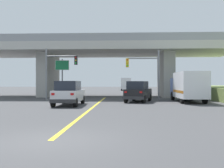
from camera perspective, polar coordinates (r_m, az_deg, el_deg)
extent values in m
plane|color=#424244|center=(35.83, -1.19, -2.71)|extent=(160.00, 160.00, 0.00)
cube|color=#B7B5AD|center=(36.04, -1.19, 7.29)|extent=(34.01, 10.51, 0.97)
cube|color=#A8A69F|center=(37.18, -13.51, 1.85)|extent=(1.43, 6.30, 5.78)
cube|color=#A8A69F|center=(36.14, 11.50, 1.90)|extent=(1.43, 6.30, 5.78)
cube|color=gray|center=(31.14, -1.83, 10.14)|extent=(34.01, 0.20, 0.90)
cube|color=gray|center=(41.21, -0.71, 7.73)|extent=(34.01, 0.20, 0.90)
cube|color=yellow|center=(20.94, -3.95, -4.86)|extent=(0.20, 24.51, 0.01)
cube|color=silver|center=(22.25, -9.24, -2.47)|extent=(1.92, 4.66, 0.90)
cube|color=#1E232D|center=(21.88, -9.44, -0.35)|extent=(1.69, 2.57, 0.76)
cube|color=#2D2D30|center=(20.04, -10.59, -3.67)|extent=(1.96, 0.20, 0.28)
cube|color=red|center=(20.12, -12.64, -2.15)|extent=(0.24, 0.06, 0.16)
cube|color=red|center=(19.79, -8.61, -2.18)|extent=(0.24, 0.06, 0.16)
cylinder|color=black|center=(24.20, -10.37, -3.32)|extent=(0.26, 0.72, 0.72)
cylinder|color=black|center=(23.87, -6.33, -3.36)|extent=(0.26, 0.72, 0.72)
cylinder|color=black|center=(20.75, -12.60, -3.93)|extent=(0.26, 0.72, 0.72)
cylinder|color=black|center=(20.37, -7.90, -4.00)|extent=(0.26, 0.72, 0.72)
cube|color=black|center=(25.97, 5.72, -2.07)|extent=(2.96, 4.59, 0.90)
cube|color=#1E232D|center=(25.64, 5.57, -0.25)|extent=(2.23, 2.69, 0.76)
cube|color=#2D2D30|center=(23.97, 4.63, -3.01)|extent=(1.90, 0.71, 0.28)
cube|color=red|center=(24.05, 2.96, -1.74)|extent=(0.25, 0.12, 0.16)
cube|color=red|center=(23.72, 6.25, -1.77)|extent=(0.25, 0.12, 0.16)
cylinder|color=black|center=(27.71, 4.73, -2.85)|extent=(0.45, 0.76, 0.72)
cylinder|color=black|center=(27.36, 8.16, -2.89)|extent=(0.45, 0.76, 0.72)
cylinder|color=black|center=(24.67, 3.01, -3.24)|extent=(0.45, 0.76, 0.72)
cylinder|color=black|center=(24.28, 6.84, -3.30)|extent=(0.45, 0.76, 0.72)
cube|color=navy|center=(29.23, 14.90, -0.66)|extent=(2.20, 2.00, 1.90)
cube|color=silver|center=(25.89, 16.51, -0.20)|extent=(2.31, 4.86, 2.43)
cube|color=#B26619|center=(25.90, 16.51, -1.54)|extent=(2.33, 4.76, 0.24)
cylinder|color=black|center=(29.07, 12.97, -2.53)|extent=(0.30, 0.90, 0.90)
cylinder|color=black|center=(29.49, 16.80, -2.50)|extent=(0.30, 0.90, 0.90)
cylinder|color=black|center=(24.52, 14.92, -3.06)|extent=(0.30, 0.90, 0.90)
cylinder|color=black|center=(25.02, 19.40, -3.00)|extent=(0.30, 0.90, 0.90)
cylinder|color=slate|center=(29.02, 10.03, 1.92)|extent=(0.18, 0.18, 5.41)
cylinder|color=slate|center=(28.96, 6.70, 5.52)|extent=(3.39, 0.12, 0.12)
cube|color=gold|center=(28.85, 3.32, 4.58)|extent=(0.32, 0.26, 0.96)
sphere|color=red|center=(28.73, 3.33, 5.20)|extent=(0.16, 0.16, 0.16)
sphere|color=gold|center=(28.70, 3.33, 4.61)|extent=(0.16, 0.16, 0.16)
sphere|color=green|center=(28.68, 3.33, 4.01)|extent=(0.16, 0.16, 0.16)
cylinder|color=slate|center=(29.76, -13.99, 2.07)|extent=(0.18, 0.18, 5.61)
cylinder|color=slate|center=(29.46, -10.93, 5.95)|extent=(3.27, 0.12, 0.12)
cube|color=black|center=(29.08, -7.79, 5.08)|extent=(0.32, 0.26, 0.96)
sphere|color=red|center=(28.95, -7.84, 5.69)|extent=(0.16, 0.16, 0.16)
sphere|color=gold|center=(28.93, -7.84, 5.10)|extent=(0.16, 0.16, 0.16)
sphere|color=green|center=(28.90, -7.84, 4.51)|extent=(0.16, 0.16, 0.16)
cylinder|color=#56595E|center=(33.24, -10.69, 1.19)|extent=(0.14, 0.14, 4.80)
cube|color=#197242|center=(33.24, -10.71, 4.01)|extent=(1.64, 0.08, 1.13)
cube|color=white|center=(33.24, -10.72, 4.01)|extent=(1.72, 0.04, 1.21)
cube|color=navy|center=(65.56, 3.00, -0.11)|extent=(2.20, 2.00, 1.90)
cube|color=silver|center=(62.32, 3.02, 0.14)|extent=(2.31, 4.46, 2.49)
cube|color=#197F4C|center=(62.33, 3.02, -0.43)|extent=(2.33, 4.37, 0.24)
cylinder|color=black|center=(65.57, 2.13, -0.94)|extent=(0.30, 0.90, 0.90)
cylinder|color=black|center=(65.58, 3.88, -0.94)|extent=(0.30, 0.90, 0.90)
cylinder|color=black|center=(61.23, 2.09, -1.03)|extent=(0.30, 0.90, 0.90)
cylinder|color=black|center=(61.24, 3.96, -1.03)|extent=(0.30, 0.90, 0.90)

